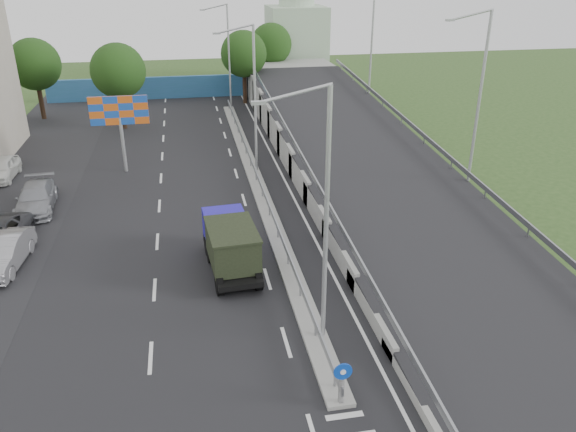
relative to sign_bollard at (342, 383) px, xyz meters
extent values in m
cube|color=black|center=(-3.00, 17.83, -1.03)|extent=(26.00, 90.00, 0.04)
cube|color=gray|center=(0.00, 21.83, -0.93)|extent=(1.00, 44.00, 0.20)
cube|color=gray|center=(12.30, 21.83, 1.32)|extent=(0.10, 50.00, 0.32)
cube|color=gray|center=(2.80, 21.83, 1.32)|extent=(0.10, 50.00, 0.32)
cube|color=gray|center=(0.00, 21.83, -0.28)|extent=(0.08, 44.00, 0.32)
cylinder|color=gray|center=(0.00, 21.83, -0.53)|extent=(0.09, 0.09, 0.60)
cylinder|color=black|center=(0.00, 0.03, -0.23)|extent=(0.20, 0.20, 1.20)
cylinder|color=#0C3FBF|center=(0.00, -0.05, 0.52)|extent=(0.64, 0.05, 0.64)
cylinder|color=white|center=(0.00, -0.08, 0.52)|extent=(0.20, 0.03, 0.20)
cylinder|color=#B2B5B7|center=(0.30, 3.83, 4.17)|extent=(0.18, 0.18, 10.00)
cylinder|color=#B2B5B7|center=(-0.90, 3.83, 8.92)|extent=(2.57, 0.12, 0.66)
cube|color=#B2B5B7|center=(-2.10, 3.83, 8.67)|extent=(0.50, 0.18, 0.12)
cylinder|color=#B2B5B7|center=(0.30, 23.83, 4.17)|extent=(0.18, 0.18, 10.00)
cylinder|color=#B2B5B7|center=(-0.90, 23.83, 8.92)|extent=(2.57, 0.12, 0.66)
cube|color=#B2B5B7|center=(-2.10, 23.83, 8.67)|extent=(0.50, 0.18, 0.12)
cylinder|color=#B2B5B7|center=(0.30, 43.83, 4.17)|extent=(0.18, 0.18, 10.00)
cylinder|color=#B2B5B7|center=(-0.90, 43.83, 8.92)|extent=(2.57, 0.12, 0.66)
cube|color=#B2B5B7|center=(-2.10, 43.83, 8.67)|extent=(0.50, 0.18, 0.12)
cube|color=#255F8A|center=(-4.00, 49.83, 0.17)|extent=(30.00, 0.50, 2.40)
cube|color=#B2CCAD|center=(10.00, 57.83, 3.47)|extent=(7.00, 7.00, 9.00)
cylinder|color=#B2CCAD|center=(10.00, 57.83, 8.47)|extent=(4.40, 4.40, 1.00)
cylinder|color=#B2B5B7|center=(-9.00, 25.83, 0.97)|extent=(0.24, 0.24, 4.00)
cube|color=#D45917|center=(-9.00, 25.83, 3.47)|extent=(4.00, 0.20, 2.00)
cylinder|color=black|center=(-10.00, 37.83, 0.97)|extent=(0.44, 0.44, 4.00)
sphere|color=#16350E|center=(-10.00, 37.83, 4.17)|extent=(4.80, 4.80, 4.80)
cylinder|color=black|center=(2.00, 45.83, 0.97)|extent=(0.44, 0.44, 4.00)
sphere|color=#16350E|center=(2.00, 45.83, 4.17)|extent=(4.80, 4.80, 4.80)
cylinder|color=black|center=(-18.00, 42.83, 0.97)|extent=(0.44, 0.44, 4.00)
sphere|color=#16350E|center=(-18.00, 42.83, 4.17)|extent=(4.80, 4.80, 4.80)
cylinder|color=black|center=(6.00, 52.83, 0.97)|extent=(0.44, 0.44, 4.00)
sphere|color=#16350E|center=(6.00, 52.83, 4.17)|extent=(4.80, 4.80, 4.80)
cylinder|color=black|center=(-3.82, 11.89, -0.54)|extent=(0.39, 1.01, 0.99)
cylinder|color=black|center=(-2.03, 12.02, -0.54)|extent=(0.39, 1.01, 0.99)
cylinder|color=black|center=(-3.76, 11.08, -0.54)|extent=(0.39, 1.01, 0.99)
cylinder|color=black|center=(-1.97, 11.21, -0.54)|extent=(0.39, 1.01, 0.99)
cylinder|color=black|center=(-3.54, 7.93, -0.54)|extent=(0.39, 1.01, 0.99)
cylinder|color=black|center=(-1.74, 8.06, -0.54)|extent=(0.39, 1.01, 0.99)
cube|color=black|center=(-2.79, 10.07, -0.40)|extent=(2.47, 5.72, 0.27)
cube|color=#160D97|center=(-2.94, 12.18, 0.50)|extent=(2.17, 1.59, 1.53)
cube|color=black|center=(-2.99, 12.87, 0.90)|extent=(1.71, 0.18, 0.63)
cube|color=black|center=(-3.00, 12.94, -0.45)|extent=(2.08, 0.28, 0.45)
cube|color=black|center=(-2.75, 9.53, 0.59)|extent=(2.40, 3.57, 1.62)
cube|color=black|center=(-2.75, 9.53, 1.44)|extent=(2.50, 3.67, 0.11)
imported|color=gray|center=(-13.82, 12.40, -0.24)|extent=(2.10, 4.93, 1.58)
imported|color=gray|center=(-13.83, 19.71, -0.27)|extent=(2.56, 5.43, 1.53)
imported|color=silver|center=(-17.38, 25.83, -0.29)|extent=(1.86, 4.41, 1.49)
camera|label=1|loc=(-4.49, -14.22, 12.84)|focal=35.00mm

